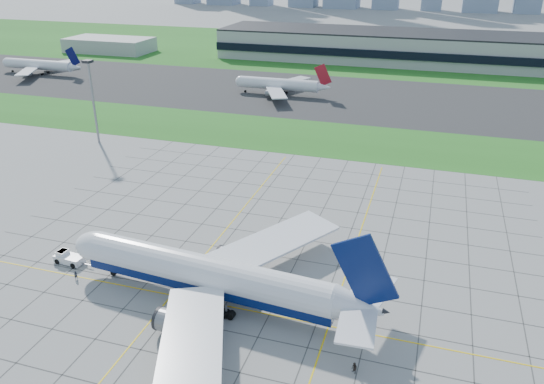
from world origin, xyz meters
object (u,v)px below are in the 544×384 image
(pushback_tug, at_px, (68,258))
(distant_jet_0, at_px, (39,65))
(light_mast, at_px, (92,91))
(airliner, at_px, (210,275))
(crew_near, at_px, (76,275))
(crew_far, at_px, (354,368))
(distant_jet_1, at_px, (280,84))

(pushback_tug, xyz_separation_m, distant_jet_0, (-122.53, 142.63, 3.45))
(light_mast, relative_size, airliner, 0.43)
(light_mast, distance_m, pushback_tug, 74.30)
(light_mast, height_order, airliner, light_mast)
(crew_near, relative_size, distant_jet_0, 0.04)
(crew_near, distance_m, crew_far, 53.37)
(airliner, xyz_separation_m, distant_jet_0, (-153.79, 145.66, -0.60))
(crew_far, height_order, distant_jet_1, distant_jet_1)
(distant_jet_1, bearing_deg, airliner, -78.03)
(distant_jet_0, bearing_deg, pushback_tug, -49.33)
(crew_far, bearing_deg, airliner, -158.10)
(crew_near, bearing_deg, airliner, -31.96)
(crew_far, xyz_separation_m, distant_jet_1, (-56.39, 151.22, 3.57))
(crew_near, distance_m, distant_jet_0, 194.70)
(pushback_tug, bearing_deg, distant_jet_0, 135.42)
(light_mast, bearing_deg, crew_far, -39.13)
(light_mast, bearing_deg, distant_jet_1, 63.62)
(light_mast, relative_size, distant_jet_0, 0.60)
(airliner, bearing_deg, distant_jet_1, 106.72)
(pushback_tug, relative_size, distant_jet_0, 0.20)
(airliner, height_order, crew_near, airliner)
(crew_far, distance_m, distant_jet_1, 161.43)
(distant_jet_0, height_order, distant_jet_1, same)
(pushback_tug, distance_m, crew_near, 6.69)
(crew_near, relative_size, crew_far, 0.91)
(light_mast, height_order, crew_far, light_mast)
(light_mast, bearing_deg, pushback_tug, -60.39)
(light_mast, height_order, distant_jet_1, light_mast)
(airliner, relative_size, distant_jet_0, 1.40)
(distant_jet_1, bearing_deg, crew_near, -88.52)
(crew_near, bearing_deg, distant_jet_0, 95.85)
(airliner, relative_size, distant_jet_1, 1.40)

